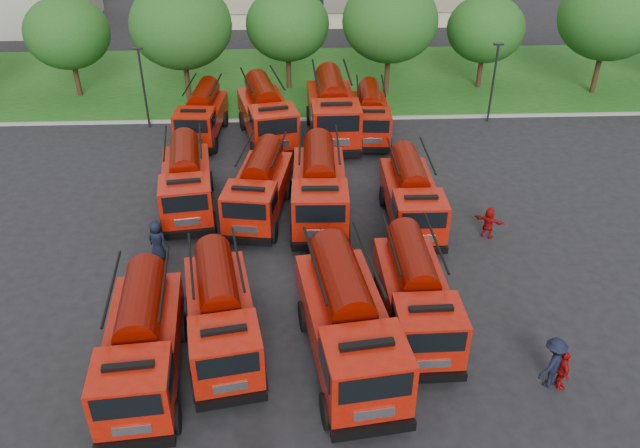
{
  "coord_description": "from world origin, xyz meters",
  "views": [
    {
      "loc": [
        -0.68,
        -20.65,
        15.81
      ],
      "look_at": [
        0.31,
        1.94,
        1.8
      ],
      "focal_mm": 35.0,
      "sensor_mm": 36.0,
      "label": 1
    }
  ],
  "objects_px": {
    "fire_truck_1": "(221,313)",
    "firefighter_2": "(558,387)",
    "fire_truck_7": "(411,195)",
    "fire_truck_6": "(319,186)",
    "firefighter_0": "(396,406)",
    "firefighter_3": "(547,384)",
    "fire_truck_8": "(202,114)",
    "fire_truck_0": "(142,342)",
    "fire_truck_9": "(266,113)",
    "fire_truck_5": "(259,187)",
    "fire_truck_11": "(370,114)",
    "fire_truck_10": "(332,109)",
    "firefighter_4": "(160,259)",
    "fire_truck_3": "(416,293)",
    "fire_truck_2": "(348,322)",
    "fire_truck_4": "(186,180)",
    "firefighter_5": "(486,237)"
  },
  "relations": [
    {
      "from": "fire_truck_10",
      "to": "firefighter_2",
      "type": "bearing_deg",
      "value": -74.3
    },
    {
      "from": "fire_truck_7",
      "to": "firefighter_2",
      "type": "relative_size",
      "value": 4.29
    },
    {
      "from": "fire_truck_3",
      "to": "fire_truck_5",
      "type": "xyz_separation_m",
      "value": [
        -6.09,
        8.54,
        -0.0
      ]
    },
    {
      "from": "fire_truck_1",
      "to": "firefighter_2",
      "type": "xyz_separation_m",
      "value": [
        11.49,
        -2.56,
        -1.51
      ]
    },
    {
      "from": "fire_truck_2",
      "to": "firefighter_0",
      "type": "bearing_deg",
      "value": -64.59
    },
    {
      "from": "fire_truck_6",
      "to": "firefighter_2",
      "type": "relative_size",
      "value": 4.76
    },
    {
      "from": "fire_truck_2",
      "to": "fire_truck_7",
      "type": "xyz_separation_m",
      "value": [
        3.77,
        9.2,
        -0.22
      ]
    },
    {
      "from": "fire_truck_6",
      "to": "fire_truck_11",
      "type": "height_order",
      "value": "fire_truck_6"
    },
    {
      "from": "firefighter_2",
      "to": "fire_truck_0",
      "type": "bearing_deg",
      "value": 87.19
    },
    {
      "from": "fire_truck_1",
      "to": "firefighter_3",
      "type": "height_order",
      "value": "fire_truck_1"
    },
    {
      "from": "fire_truck_0",
      "to": "firefighter_0",
      "type": "xyz_separation_m",
      "value": [
        8.37,
        -1.7,
        -1.55
      ]
    },
    {
      "from": "fire_truck_8",
      "to": "firefighter_2",
      "type": "bearing_deg",
      "value": -52.31
    },
    {
      "from": "fire_truck_11",
      "to": "firefighter_3",
      "type": "bearing_deg",
      "value": -75.94
    },
    {
      "from": "fire_truck_0",
      "to": "fire_truck_7",
      "type": "height_order",
      "value": "fire_truck_0"
    },
    {
      "from": "firefighter_2",
      "to": "firefighter_4",
      "type": "distance_m",
      "value": 16.91
    },
    {
      "from": "fire_truck_5",
      "to": "fire_truck_7",
      "type": "relative_size",
      "value": 1.05
    },
    {
      "from": "fire_truck_7",
      "to": "fire_truck_6",
      "type": "bearing_deg",
      "value": 170.81
    },
    {
      "from": "fire_truck_3",
      "to": "firefighter_5",
      "type": "distance_m",
      "value": 7.67
    },
    {
      "from": "fire_truck_1",
      "to": "fire_truck_3",
      "type": "xyz_separation_m",
      "value": [
        7.09,
        0.8,
        0.01
      ]
    },
    {
      "from": "fire_truck_10",
      "to": "firefighter_4",
      "type": "bearing_deg",
      "value": -124.04
    },
    {
      "from": "fire_truck_11",
      "to": "firefighter_2",
      "type": "height_order",
      "value": "fire_truck_11"
    },
    {
      "from": "fire_truck_8",
      "to": "fire_truck_9",
      "type": "height_order",
      "value": "fire_truck_9"
    },
    {
      "from": "fire_truck_4",
      "to": "fire_truck_9",
      "type": "height_order",
      "value": "fire_truck_9"
    },
    {
      "from": "fire_truck_0",
      "to": "firefighter_4",
      "type": "height_order",
      "value": "fire_truck_0"
    },
    {
      "from": "fire_truck_1",
      "to": "fire_truck_11",
      "type": "height_order",
      "value": "fire_truck_1"
    },
    {
      "from": "fire_truck_9",
      "to": "fire_truck_8",
      "type": "bearing_deg",
      "value": 159.54
    },
    {
      "from": "fire_truck_5",
      "to": "firefighter_0",
      "type": "xyz_separation_m",
      "value": [
        4.88,
        -12.49,
        -1.52
      ]
    },
    {
      "from": "fire_truck_5",
      "to": "fire_truck_0",
      "type": "bearing_deg",
      "value": -98.72
    },
    {
      "from": "fire_truck_0",
      "to": "fire_truck_8",
      "type": "distance_m",
      "value": 20.39
    },
    {
      "from": "fire_truck_2",
      "to": "fire_truck_9",
      "type": "distance_m",
      "value": 19.55
    },
    {
      "from": "firefighter_4",
      "to": "fire_truck_2",
      "type": "bearing_deg",
      "value": 163.74
    },
    {
      "from": "firefighter_0",
      "to": "firefighter_3",
      "type": "distance_m",
      "value": 5.33
    },
    {
      "from": "fire_truck_4",
      "to": "firefighter_5",
      "type": "relative_size",
      "value": 4.58
    },
    {
      "from": "fire_truck_4",
      "to": "fire_truck_3",
      "type": "bearing_deg",
      "value": -51.8
    },
    {
      "from": "fire_truck_8",
      "to": "firefighter_0",
      "type": "relative_size",
      "value": 4.31
    },
    {
      "from": "fire_truck_3",
      "to": "fire_truck_9",
      "type": "distance_m",
      "value": 18.53
    },
    {
      "from": "fire_truck_6",
      "to": "firefighter_4",
      "type": "height_order",
      "value": "fire_truck_6"
    },
    {
      "from": "fire_truck_10",
      "to": "fire_truck_5",
      "type": "bearing_deg",
      "value": -114.97
    },
    {
      "from": "fire_truck_9",
      "to": "firefighter_3",
      "type": "distance_m",
      "value": 23.13
    },
    {
      "from": "fire_truck_8",
      "to": "fire_truck_10",
      "type": "relative_size",
      "value": 0.82
    },
    {
      "from": "fire_truck_9",
      "to": "fire_truck_6",
      "type": "bearing_deg",
      "value": -85.06
    },
    {
      "from": "firefighter_0",
      "to": "firefighter_4",
      "type": "height_order",
      "value": "firefighter_4"
    },
    {
      "from": "firefighter_0",
      "to": "fire_truck_0",
      "type": "bearing_deg",
      "value": 126.12
    },
    {
      "from": "fire_truck_3",
      "to": "fire_truck_9",
      "type": "relative_size",
      "value": 0.85
    },
    {
      "from": "fire_truck_0",
      "to": "fire_truck_8",
      "type": "xyz_separation_m",
      "value": [
        -0.38,
        20.39,
        -0.07
      ]
    },
    {
      "from": "fire_truck_8",
      "to": "firefighter_0",
      "type": "bearing_deg",
      "value": -64.43
    },
    {
      "from": "fire_truck_8",
      "to": "fire_truck_7",
      "type": "bearing_deg",
      "value": -39.98
    },
    {
      "from": "fire_truck_5",
      "to": "firefighter_3",
      "type": "height_order",
      "value": "fire_truck_5"
    },
    {
      "from": "firefighter_5",
      "to": "fire_truck_9",
      "type": "bearing_deg",
      "value": -15.03
    },
    {
      "from": "fire_truck_3",
      "to": "fire_truck_1",
      "type": "bearing_deg",
      "value": -174.58
    }
  ]
}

